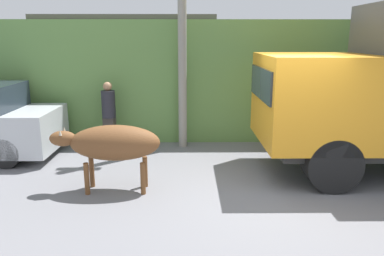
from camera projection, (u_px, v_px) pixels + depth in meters
ground_plane at (270, 195)px, 6.67m from camera, size 60.00×60.00×0.00m
hillside_embankment at (232, 72)px, 12.58m from camera, size 32.00×6.05×3.17m
building_backdrop at (132, 74)px, 11.13m from camera, size 4.83×2.70×3.30m
brown_cow at (112, 143)px, 6.65m from camera, size 1.96×0.64×1.22m
pedestrian_on_hill at (109, 112)px, 9.36m from camera, size 0.40×0.40×1.67m
utility_pole at (182, 6)px, 8.83m from camera, size 0.90×0.21×6.65m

